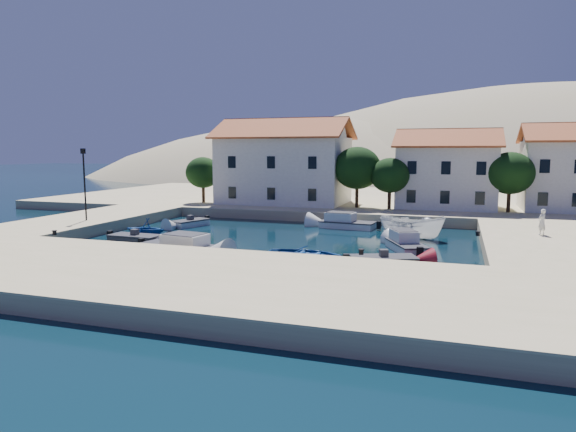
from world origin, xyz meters
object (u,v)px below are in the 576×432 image
(cabin_cruiser_east, at_px, (406,245))
(boat_east, at_px, (411,238))
(cabin_cruiser_south, at_px, (177,247))
(pedestrian, at_px, (542,222))
(building_mid, at_px, (447,168))
(lamppost, at_px, (84,177))
(building_left, at_px, (285,160))
(rowboat_south, at_px, (304,260))
(building_right, at_px, (571,166))

(cabin_cruiser_east, bearing_deg, boat_east, -23.36)
(cabin_cruiser_south, xyz_separation_m, pedestrian, (24.10, 9.88, 1.46))
(building_mid, relative_size, lamppost, 1.69)
(boat_east, relative_size, pedestrian, 2.87)
(building_left, height_order, rowboat_south, building_left)
(building_right, xyz_separation_m, lamppost, (-41.50, -22.00, -0.72))
(building_left, height_order, lamppost, building_left)
(pedestrian, bearing_deg, building_mid, -109.50)
(cabin_cruiser_east, relative_size, pedestrian, 2.55)
(boat_east, distance_m, pedestrian, 9.57)
(rowboat_south, relative_size, pedestrian, 2.62)
(rowboat_south, height_order, pedestrian, pedestrian)
(lamppost, xyz_separation_m, pedestrian, (36.56, 3.91, -2.81))
(building_mid, xyz_separation_m, pedestrian, (7.06, -17.09, -3.28))
(building_left, height_order, building_right, building_left)
(building_right, height_order, cabin_cruiser_south, building_right)
(building_left, distance_m, boat_east, 22.33)
(lamppost, xyz_separation_m, cabin_cruiser_south, (12.47, -5.97, -4.28))
(cabin_cruiser_south, bearing_deg, lamppost, 163.44)
(building_left, bearing_deg, pedestrian, -32.71)
(building_right, bearing_deg, lamppost, -152.07)
(building_mid, xyz_separation_m, rowboat_south, (-8.06, -26.26, -5.22))
(building_mid, xyz_separation_m, cabin_cruiser_south, (-17.03, -26.97, -4.75))
(building_left, relative_size, cabin_cruiser_south, 2.55)
(building_mid, height_order, lamppost, building_mid)
(building_right, height_order, lamppost, building_right)
(boat_east, xyz_separation_m, pedestrian, (9.25, -1.48, 1.94))
(building_mid, xyz_separation_m, lamppost, (-29.50, -21.00, -0.47))
(boat_east, bearing_deg, pedestrian, -85.80)
(lamppost, relative_size, pedestrian, 3.32)
(building_left, distance_m, rowboat_south, 27.78)
(rowboat_south, bearing_deg, building_mid, -18.18)
(cabin_cruiser_south, distance_m, rowboat_south, 9.01)
(building_left, bearing_deg, cabin_cruiser_east, -51.67)
(building_left, xyz_separation_m, building_mid, (18.00, 1.00, -0.71))
(building_right, bearing_deg, cabin_cruiser_east, -122.38)
(building_left, xyz_separation_m, boat_east, (15.81, -14.62, -5.94))
(building_left, relative_size, cabin_cruiser_east, 3.07)
(rowboat_south, xyz_separation_m, cabin_cruiser_east, (6.01, 5.09, 0.48))
(cabin_cruiser_south, height_order, rowboat_south, cabin_cruiser_south)
(building_left, distance_m, cabin_cruiser_east, 26.28)
(lamppost, xyz_separation_m, cabin_cruiser_east, (27.44, -0.17, -4.28))
(cabin_cruiser_east, xyz_separation_m, boat_east, (-0.14, 5.55, -0.48))
(lamppost, bearing_deg, cabin_cruiser_south, -25.58)
(building_mid, distance_m, boat_east, 16.61)
(building_mid, bearing_deg, lamppost, -144.55)
(building_right, relative_size, cabin_cruiser_south, 1.64)
(building_mid, distance_m, building_right, 12.04)
(cabin_cruiser_east, bearing_deg, building_left, 13.55)
(lamppost, bearing_deg, pedestrian, 6.10)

